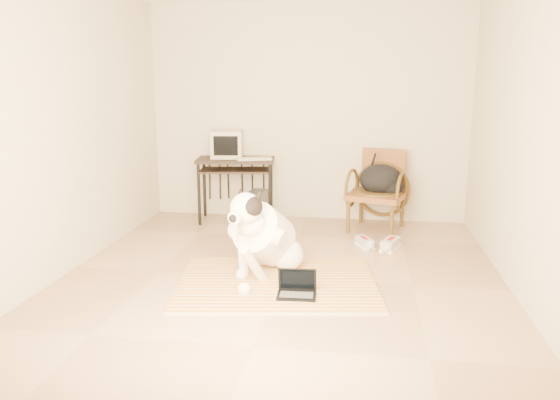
% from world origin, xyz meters
% --- Properties ---
extents(floor, '(4.50, 4.50, 0.00)m').
position_xyz_m(floor, '(0.00, 0.00, 0.00)').
color(floor, '#A18063').
rests_on(floor, ground).
extents(wall_back, '(4.50, 0.00, 4.50)m').
position_xyz_m(wall_back, '(0.00, 2.25, 1.35)').
color(wall_back, '#C0B59D').
rests_on(wall_back, floor).
extents(wall_front, '(4.50, 0.00, 4.50)m').
position_xyz_m(wall_front, '(0.00, -2.25, 1.35)').
color(wall_front, '#C0B59D').
rests_on(wall_front, floor).
extents(wall_left, '(0.00, 4.50, 4.50)m').
position_xyz_m(wall_left, '(-2.00, 0.00, 1.35)').
color(wall_left, '#C0B59D').
rests_on(wall_left, floor).
extents(wall_right, '(0.00, 4.50, 4.50)m').
position_xyz_m(wall_right, '(2.00, 0.00, 1.35)').
color(wall_right, '#C0B59D').
rests_on(wall_right, floor).
extents(rug, '(1.91, 1.57, 0.02)m').
position_xyz_m(rug, '(-0.01, -0.15, 0.01)').
color(rug, orange).
rests_on(rug, floor).
extents(dog, '(0.67, 1.22, 0.89)m').
position_xyz_m(dog, '(-0.17, 0.09, 0.36)').
color(dog, white).
rests_on(dog, rug).
extents(laptop, '(0.33, 0.25, 0.22)m').
position_xyz_m(laptop, '(0.19, -0.42, 0.08)').
color(laptop, black).
rests_on(laptop, rug).
extents(computer_desk, '(1.02, 0.66, 0.80)m').
position_xyz_m(computer_desk, '(-0.86, 1.94, 0.69)').
color(computer_desk, black).
rests_on(computer_desk, floor).
extents(crt_monitor, '(0.43, 0.42, 0.34)m').
position_xyz_m(crt_monitor, '(-0.99, 2.03, 0.97)').
color(crt_monitor, '#B3A58C').
rests_on(crt_monitor, computer_desk).
extents(desk_keyboard, '(0.45, 0.28, 0.03)m').
position_xyz_m(desk_keyboard, '(-0.61, 1.88, 0.81)').
color(desk_keyboard, '#B3A58C').
rests_on(desk_keyboard, computer_desk).
extents(pc_tower, '(0.26, 0.44, 0.38)m').
position_xyz_m(pc_tower, '(-0.62, 1.96, 0.19)').
color(pc_tower, '#48484A').
rests_on(pc_tower, floor).
extents(rattan_chair, '(0.77, 0.75, 0.94)m').
position_xyz_m(rattan_chair, '(0.90, 1.82, 0.48)').
color(rattan_chair, brown).
rests_on(rattan_chair, floor).
extents(backpack, '(0.52, 0.40, 0.36)m').
position_xyz_m(backpack, '(0.94, 1.76, 0.60)').
color(backpack, black).
rests_on(backpack, rattan_chair).
extents(sneaker_left, '(0.22, 0.30, 0.10)m').
position_xyz_m(sneaker_left, '(0.76, 1.07, 0.04)').
color(sneaker_left, white).
rests_on(sneaker_left, floor).
extents(sneaker_right, '(0.24, 0.35, 0.11)m').
position_xyz_m(sneaker_right, '(1.03, 1.02, 0.05)').
color(sneaker_right, white).
rests_on(sneaker_right, floor).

